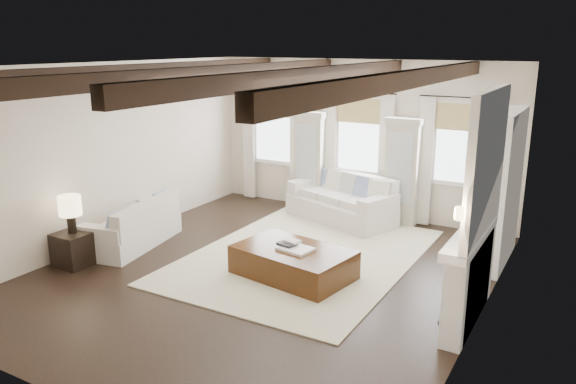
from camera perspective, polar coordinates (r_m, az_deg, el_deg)
The scene contains 15 objects.
ground at distance 8.95m, azimuth -2.44°, elevation -8.22°, with size 7.50×7.50×0.00m, color black.
room_shell at distance 8.80m, azimuth 4.68°, elevation 4.24°, with size 6.54×7.54×3.22m.
area_rug at distance 9.61m, azimuth 1.72°, elevation -6.46°, with size 3.46×4.79×0.02m, color beige.
sofa_back at distance 11.45m, azimuth 5.62°, elevation -0.99°, with size 2.44×1.68×0.96m.
sofa_left at distance 10.36m, azimuth -15.30°, elevation -3.51°, with size 1.21×2.06×0.83m.
ottoman at distance 8.73m, azimuth 0.54°, elevation -7.19°, with size 1.75×1.10×0.46m, color black.
tray at distance 8.58m, azimuth 0.77°, elevation -5.80°, with size 0.50×0.38×0.04m, color white.
book_lower at distance 8.66m, azimuth -0.13°, elevation -5.30°, with size 0.26×0.20×0.04m, color #262628.
book_upper at distance 8.68m, azimuth 0.46°, elevation -5.01°, with size 0.22×0.17×0.03m, color beige.
side_table_front at distance 9.80m, azimuth -20.89°, elevation -5.41°, with size 0.55×0.55×0.55m, color black.
lamp_front at distance 9.59m, azimuth -21.27°, elevation -1.51°, with size 0.36×0.36×0.62m.
side_table_back at distance 12.31m, azimuth 1.34°, elevation -0.32°, with size 0.36×0.36×0.55m, color black.
lamp_back at distance 12.16m, azimuth 1.36°, elevation 2.67°, with size 0.33×0.33×0.57m.
candlestick_near at distance 7.59m, azimuth 15.82°, elevation -10.24°, with size 0.18×0.18×0.87m.
candlestick_far at distance 8.03m, azimuth 16.70°, elevation -8.94°, with size 0.17×0.17×0.85m.
Camera 1 is at (4.41, -6.94, 3.52)m, focal length 35.00 mm.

